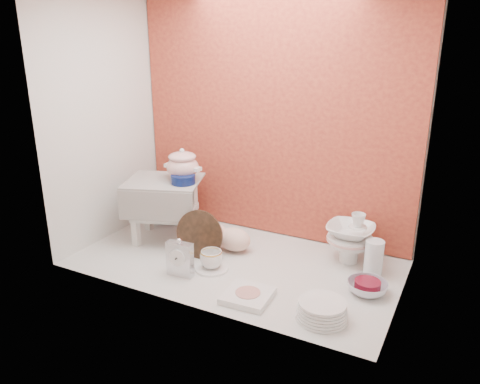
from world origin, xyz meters
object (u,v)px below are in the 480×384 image
(plush_pig, at_px, (234,239))
(gold_rim_teacup, at_px, (211,259))
(floral_platter, at_px, (182,193))
(blue_white_vase, at_px, (169,204))
(soup_tureen, at_px, (183,164))
(mantel_clock, at_px, (180,257))
(dinner_plate_stack, at_px, (322,310))
(porcelain_tower, at_px, (350,237))
(crystal_bowl, at_px, (367,288))
(step_stool, at_px, (165,210))

(plush_pig, bearing_deg, gold_rim_teacup, -85.28)
(floral_platter, relative_size, blue_white_vase, 1.43)
(soup_tureen, relative_size, mantel_clock, 1.12)
(mantel_clock, distance_m, dinner_plate_stack, 0.81)
(blue_white_vase, relative_size, plush_pig, 0.96)
(soup_tureen, height_order, gold_rim_teacup, soup_tureen)
(floral_platter, distance_m, porcelain_tower, 1.23)
(gold_rim_teacup, bearing_deg, dinner_plate_stack, -14.19)
(plush_pig, bearing_deg, floral_platter, 156.88)
(plush_pig, xyz_separation_m, dinner_plate_stack, (0.69, -0.44, -0.03))
(floral_platter, height_order, gold_rim_teacup, floral_platter)
(dinner_plate_stack, xyz_separation_m, porcelain_tower, (-0.04, 0.62, 0.11))
(floral_platter, bearing_deg, plush_pig, -28.34)
(soup_tureen, distance_m, mantel_clock, 0.62)
(dinner_plate_stack, relative_size, porcelain_tower, 0.79)
(gold_rim_teacup, xyz_separation_m, porcelain_tower, (0.64, 0.45, 0.09))
(mantel_clock, distance_m, plush_pig, 0.41)
(crystal_bowl, bearing_deg, blue_white_vase, 167.17)
(soup_tureen, distance_m, crystal_bowl, 1.28)
(plush_pig, distance_m, porcelain_tower, 0.67)
(step_stool, bearing_deg, blue_white_vase, 101.59)
(crystal_bowl, xyz_separation_m, porcelain_tower, (-0.18, 0.30, 0.12))
(soup_tureen, xyz_separation_m, mantel_clock, (0.25, -0.43, -0.38))
(step_stool, xyz_separation_m, soup_tureen, (0.10, 0.07, 0.29))
(floral_platter, relative_size, dinner_plate_stack, 1.51)
(gold_rim_teacup, height_order, porcelain_tower, porcelain_tower)
(step_stool, distance_m, blue_white_vase, 0.30)
(floral_platter, height_order, plush_pig, floral_platter)
(soup_tureen, relative_size, porcelain_tower, 0.78)
(soup_tureen, bearing_deg, porcelain_tower, 8.56)
(floral_platter, relative_size, crystal_bowl, 1.79)
(blue_white_vase, xyz_separation_m, gold_rim_teacup, (0.62, -0.47, -0.06))
(plush_pig, relative_size, porcelain_tower, 0.86)
(step_stool, height_order, soup_tureen, soup_tureen)
(step_stool, xyz_separation_m, plush_pig, (0.47, 0.04, -0.12))
(porcelain_tower, bearing_deg, floral_platter, 173.86)
(mantel_clock, bearing_deg, gold_rim_teacup, 44.95)
(soup_tureen, distance_m, plush_pig, 0.55)
(mantel_clock, bearing_deg, crystal_bowl, 12.32)
(soup_tureen, xyz_separation_m, plush_pig, (0.37, -0.03, -0.41))
(dinner_plate_stack, bearing_deg, step_stool, 160.91)
(gold_rim_teacup, bearing_deg, floral_platter, 135.21)
(floral_platter, bearing_deg, dinner_plate_stack, -30.61)
(floral_platter, height_order, crystal_bowl, floral_platter)
(step_stool, relative_size, crystal_bowl, 2.22)
(gold_rim_teacup, bearing_deg, blue_white_vase, 142.71)
(blue_white_vase, bearing_deg, mantel_clock, -50.17)
(floral_platter, height_order, blue_white_vase, floral_platter)
(blue_white_vase, height_order, crystal_bowl, blue_white_vase)
(crystal_bowl, bearing_deg, plush_pig, 171.81)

